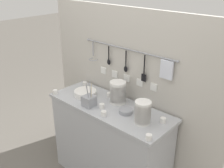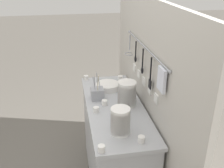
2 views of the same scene
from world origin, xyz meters
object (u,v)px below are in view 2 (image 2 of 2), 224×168
object	(u,v)px
bowl_stack_short_front	(127,94)
steel_mixing_bowl	(119,115)
cup_back_left	(120,78)
cup_front_right	(101,149)
cup_by_caddy	(86,78)
plate_stack	(108,86)
cup_beside_plates	(105,103)
cup_back_right	(141,139)
cup_centre	(126,95)
bowl_stack_nested_right	(120,121)
cutlery_caddy	(97,94)
cup_edge_far	(96,110)

from	to	relation	value
bowl_stack_short_front	steel_mixing_bowl	world-z (taller)	bowl_stack_short_front
cup_back_left	cup_front_right	xyz separation A→B (m)	(1.12, -0.36, 0.00)
cup_back_left	cup_by_caddy	xyz separation A→B (m)	(-0.07, -0.36, 0.00)
plate_stack	cup_by_caddy	distance (m)	0.32
steel_mixing_bowl	cup_beside_plates	world-z (taller)	cup_beside_plates
bowl_stack_short_front	cup_back_right	world-z (taller)	bowl_stack_short_front
bowl_stack_short_front	cup_centre	size ratio (longest dim) A/B	4.46
steel_mixing_bowl	cup_by_caddy	world-z (taller)	cup_by_caddy
cup_back_left	cup_back_right	distance (m)	1.07
cup_by_caddy	cup_beside_plates	size ratio (longest dim) A/B	1.00
cup_beside_plates	bowl_stack_nested_right	bearing A→B (deg)	6.61
cup_beside_plates	bowl_stack_short_front	bearing A→B (deg)	80.20
cup_front_right	cup_by_caddy	bearing A→B (deg)	180.00
cup_back_right	cutlery_caddy	bearing A→B (deg)	-162.41
cup_edge_far	cup_back_right	distance (m)	0.52
cup_beside_plates	cup_centre	world-z (taller)	same
cup_beside_plates	cup_front_right	size ratio (longest dim) A/B	1.00
steel_mixing_bowl	cup_back_left	xyz separation A→B (m)	(-0.72, 0.16, 0.00)
cup_back_right	cup_front_right	size ratio (longest dim) A/B	1.00
bowl_stack_nested_right	cup_edge_far	xyz separation A→B (m)	(-0.32, -0.14, -0.08)
steel_mixing_bowl	cup_beside_plates	size ratio (longest dim) A/B	2.62
plate_stack	cup_edge_far	xyz separation A→B (m)	(0.42, -0.16, -0.01)
cup_centre	bowl_stack_nested_right	bearing A→B (deg)	-17.33
steel_mixing_bowl	cup_beside_plates	distance (m)	0.24
cutlery_caddy	cup_edge_far	distance (m)	0.24
cup_by_caddy	cup_front_right	bearing A→B (deg)	0.00
cutlery_caddy	cup_edge_far	world-z (taller)	cutlery_caddy
bowl_stack_nested_right	cup_by_caddy	size ratio (longest dim) A/B	4.14
steel_mixing_bowl	plate_stack	bearing A→B (deg)	-179.08
cup_back_left	cup_centre	bearing A→B (deg)	-3.55
bowl_stack_nested_right	cup_front_right	world-z (taller)	bowl_stack_nested_right
cup_back_left	bowl_stack_short_front	bearing A→B (deg)	-5.79
cutlery_caddy	cup_back_left	size ratio (longest dim) A/B	5.45
cup_by_caddy	bowl_stack_short_front	bearing A→B (deg)	26.37
plate_stack	cup_beside_plates	world-z (taller)	plate_stack
bowl_stack_short_front	plate_stack	distance (m)	0.37
steel_mixing_bowl	cup_back_right	size ratio (longest dim) A/B	2.62
bowl_stack_short_front	cup_front_right	xyz separation A→B (m)	(0.58, -0.30, -0.09)
cup_by_caddy	cup_edge_far	world-z (taller)	same
bowl_stack_nested_right	cup_beside_plates	bearing A→B (deg)	-173.39
cup_edge_far	cup_front_right	world-z (taller)	same
plate_stack	cup_centre	bearing A→B (deg)	34.49
bowl_stack_short_front	cup_edge_far	distance (m)	0.30
cup_beside_plates	cup_centre	xyz separation A→B (m)	(-0.11, 0.22, 0.00)
cutlery_caddy	plate_stack	bearing A→B (deg)	146.79
cup_by_caddy	cup_centre	distance (m)	0.57
bowl_stack_short_front	cup_back_left	world-z (taller)	bowl_stack_short_front
cup_beside_plates	cup_back_right	distance (m)	0.59
steel_mixing_bowl	cup_back_right	bearing A→B (deg)	13.77
steel_mixing_bowl	cup_beside_plates	bearing A→B (deg)	-158.39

